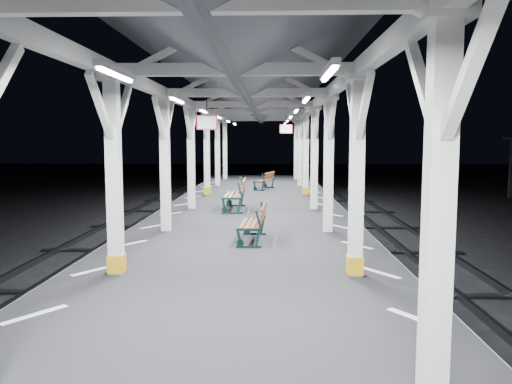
{
  "coord_description": "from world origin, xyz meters",
  "views": [
    {
      "loc": [
        0.6,
        -6.16,
        3.27
      ],
      "look_at": [
        0.3,
        3.88,
        2.2
      ],
      "focal_mm": 35.0,
      "sensor_mm": 36.0,
      "label": 1
    }
  ],
  "objects": [
    {
      "name": "platform",
      "position": [
        0.0,
        0.0,
        0.5
      ],
      "size": [
        6.0,
        50.0,
        1.0
      ],
      "primitive_type": "cube",
      "color": "black",
      "rests_on": "ground"
    },
    {
      "name": "bench_far",
      "position": [
        -0.48,
        9.68,
        1.53
      ],
      "size": [
        0.7,
        1.82,
        0.98
      ],
      "rotation": [
        0.0,
        0.0,
        0.01
      ],
      "color": "black",
      "rests_on": "platform"
    },
    {
      "name": "bench_mid",
      "position": [
        0.27,
        4.77,
        1.43
      ],
      "size": [
        0.64,
        1.53,
        0.81
      ],
      "rotation": [
        0.0,
        0.0,
        -0.05
      ],
      "color": "black",
      "rests_on": "platform"
    },
    {
      "name": "bench_extra",
      "position": [
        0.37,
        16.34,
        1.43
      ],
      "size": [
        0.96,
        1.57,
        0.8
      ],
      "rotation": [
        0.0,
        0.0,
        -0.31
      ],
      "color": "black",
      "rests_on": "platform"
    },
    {
      "name": "hazard_stripes_right",
      "position": [
        2.45,
        0.0,
        1.0
      ],
      "size": [
        1.0,
        48.0,
        0.01
      ],
      "primitive_type": "cube",
      "color": "silver",
      "rests_on": "platform"
    },
    {
      "name": "canopy",
      "position": [
        0.0,
        -0.02,
        4.56
      ],
      "size": [
        5.4,
        49.0,
        4.65
      ],
      "color": "silver",
      "rests_on": "platform"
    },
    {
      "name": "hazard_stripes_left",
      "position": [
        -2.45,
        0.0,
        1.0
      ],
      "size": [
        1.0,
        48.0,
        0.01
      ],
      "primitive_type": "cube",
      "color": "silver",
      "rests_on": "platform"
    }
  ]
}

